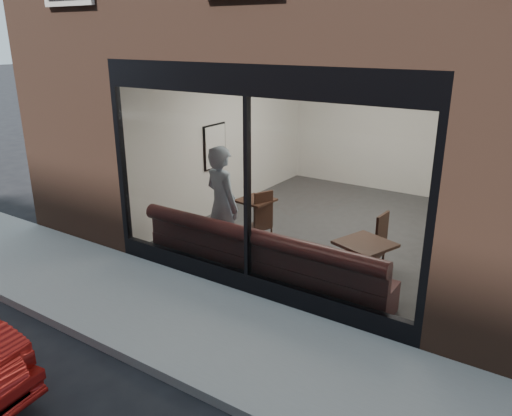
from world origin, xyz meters
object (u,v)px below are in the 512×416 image
Objects in this scene: cafe_chair_left at (258,226)px; cafe_table_left at (256,200)px; person at (222,206)px; banquette at (263,268)px; cafe_table_right at (365,244)px; cafe_chair_right at (368,253)px.

cafe_table_left is at bearing 48.93° from cafe_chair_left.
person is 3.40× the size of cafe_table_left.
banquette is 1.56m from cafe_table_right.
cafe_chair_left is at bearing 125.91° from banquette.
banquette is 1.76m from cafe_table_left.
cafe_chair_right is (2.12, -0.01, 0.00)m from cafe_chair_left.
cafe_table_left is at bearing -64.97° from person.
person is at bearing 33.00° from cafe_chair_right.
cafe_table_left is at bearing 127.19° from banquette.
banquette is at bearing -158.08° from cafe_table_right.
cafe_table_left is 1.53× the size of cafe_chair_left.
cafe_chair_left is 0.94× the size of cafe_chair_right.
cafe_table_left is 1.44× the size of cafe_chair_right.
cafe_table_right is (1.37, 0.55, 0.52)m from banquette.
cafe_chair_right is at bearing 0.06° from cafe_table_left.
person is 5.21× the size of cafe_chair_left.
banquette is at bearing 149.87° from cafe_chair_left.
cafe_chair_left is at bearing 161.06° from cafe_table_right.
cafe_chair_left is (-0.98, 1.36, 0.01)m from banquette.
cafe_chair_right is at bearing -156.41° from cafe_chair_left.
cafe_chair_left is (0.03, 0.02, -0.50)m from cafe_table_left.
banquette is 1.67m from cafe_chair_left.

